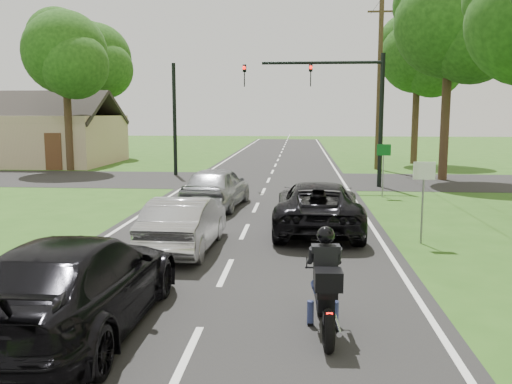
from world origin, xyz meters
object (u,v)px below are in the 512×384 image
silver_sedan (185,223)px  silver_suv (217,187)px  traffic_signal (340,96)px  dark_suv (318,206)px  sign_white (424,182)px  motorcycle_rider (325,292)px  sign_green (384,157)px  dark_car_behind (76,284)px  utility_pole_far (379,84)px

silver_sedan → silver_suv: size_ratio=0.92×
silver_sedan → traffic_signal: 13.47m
dark_suv → sign_white: 3.07m
silver_sedan → silver_suv: silver_suv is taller
motorcycle_rider → dark_suv: size_ratio=0.38×
motorcycle_rider → sign_green: size_ratio=0.92×
silver_suv → sign_white: 7.84m
silver_sedan → traffic_signal: (4.60, 12.17, 3.46)m
silver_suv → dark_car_behind: bearing=93.3°
utility_pole_far → sign_white: size_ratio=4.71×
silver_sedan → sign_green: (6.16, 9.16, 0.92)m
dark_suv → traffic_signal: (1.27, 9.68, 3.41)m
motorcycle_rider → dark_car_behind: motorcycle_rider is taller
utility_pole_far → traffic_signal: bearing=-109.7°
dark_suv → sign_green: bearing=-112.2°
utility_pole_far → motorcycle_rider: bearing=-99.6°
dark_suv → utility_pole_far: 18.68m
traffic_signal → silver_suv: bearing=-127.5°
dark_car_behind → utility_pole_far: utility_pole_far is taller
dark_suv → sign_green: (2.83, 6.67, 0.87)m
silver_sedan → dark_car_behind: dark_car_behind is taller
silver_suv → sign_green: (6.29, 3.13, 0.84)m
dark_suv → silver_sedan: bearing=37.6°
sign_white → motorcycle_rider: bearing=-114.5°
dark_suv → sign_white: (2.63, -1.33, 0.87)m
dark_suv → motorcycle_rider: bearing=89.8°
traffic_signal → sign_green: 4.24m
traffic_signal → utility_pole_far: size_ratio=0.64×
silver_sedan → traffic_signal: bearing=-109.2°
silver_sedan → sign_green: size_ratio=1.89×
silver_sedan → dark_car_behind: 5.14m
motorcycle_rider → sign_green: bearing=75.6°
dark_suv → silver_sedan: size_ratio=1.27×
dark_suv → traffic_signal: 10.34m
silver_sedan → dark_car_behind: bearing=84.9°
silver_suv → dark_car_behind: (-0.46, -11.13, 0.01)m
motorcycle_rider → dark_car_behind: (-3.79, -0.22, 0.10)m
motorcycle_rider → utility_pole_far: (4.26, 25.06, 4.42)m
traffic_signal → sign_white: bearing=-83.0°
motorcycle_rider → dark_suv: motorcycle_rider is taller
traffic_signal → dark_suv: bearing=-97.4°
motorcycle_rider → dark_car_behind: size_ratio=0.38×
silver_suv → traffic_signal: 8.46m
silver_sedan → sign_white: 6.14m
silver_sedan → utility_pole_far: utility_pole_far is taller
motorcycle_rider → sign_green: 14.38m
traffic_signal → motorcycle_rider: bearing=-94.7°
silver_sedan → sign_green: 11.07m
dark_suv → silver_sedan: 4.16m
silver_suv → traffic_signal: bearing=-121.9°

